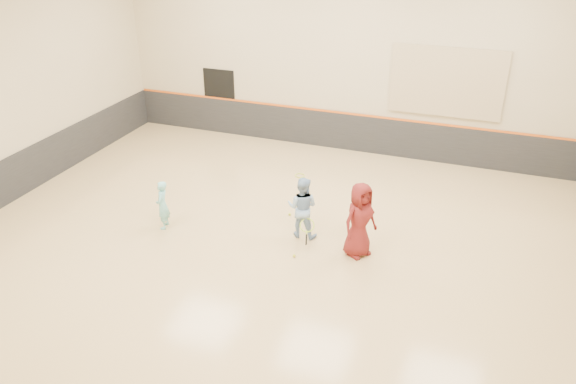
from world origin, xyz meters
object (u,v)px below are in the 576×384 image
(girl, at_px, (163,205))
(young_man, at_px, (360,220))
(instructor, at_px, (302,207))
(spare_racket, at_px, (300,175))

(girl, bearing_deg, young_man, 81.60)
(girl, xyz_separation_m, instructor, (3.27, 0.80, 0.14))
(young_man, bearing_deg, spare_racket, 71.40)
(instructor, relative_size, spare_racket, 2.32)
(girl, height_order, spare_racket, girl)
(spare_racket, bearing_deg, young_man, -53.10)
(young_man, xyz_separation_m, spare_racket, (-2.55, 3.40, -0.86))
(instructor, bearing_deg, spare_racket, -71.71)
(instructor, bearing_deg, young_man, 165.80)
(girl, distance_m, young_man, 4.73)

